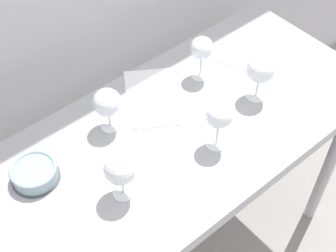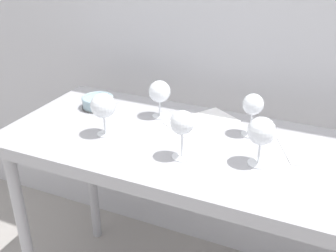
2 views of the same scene
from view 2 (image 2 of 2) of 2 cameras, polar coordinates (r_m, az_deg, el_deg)
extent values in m
cube|color=#B8B8BD|center=(1.83, 8.61, 16.06)|extent=(3.80, 0.04, 2.60)
cube|color=#A4A4A9|center=(1.52, 2.39, -2.58)|extent=(1.40, 0.64, 0.04)
cube|color=#A4A4A9|center=(1.27, -3.16, -9.24)|extent=(1.40, 0.01, 0.05)
cylinder|color=#A4A4A9|center=(1.91, -19.81, -14.03)|extent=(0.05, 0.05, 0.86)
cylinder|color=#A4A4A9|center=(2.22, -10.85, -6.53)|extent=(0.05, 0.05, 0.86)
cylinder|color=white|center=(1.57, -8.91, -1.12)|extent=(0.06, 0.06, 0.00)
cylinder|color=white|center=(1.55, -9.02, 0.22)|extent=(0.01, 0.01, 0.08)
sphere|color=white|center=(1.52, -9.22, 2.90)|extent=(0.10, 0.10, 0.10)
cylinder|color=maroon|center=(1.52, -9.18, 2.33)|extent=(0.07, 0.07, 0.02)
cylinder|color=white|center=(1.39, 12.66, -5.19)|extent=(0.07, 0.07, 0.00)
cylinder|color=white|center=(1.37, 12.83, -3.68)|extent=(0.01, 0.01, 0.08)
sphere|color=white|center=(1.34, 13.17, -0.69)|extent=(0.09, 0.09, 0.09)
cylinder|color=maroon|center=(1.34, 13.10, -1.31)|extent=(0.07, 0.07, 0.02)
cylinder|color=white|center=(1.40, 1.98, -4.39)|extent=(0.07, 0.07, 0.00)
cylinder|color=white|center=(1.37, 2.01, -2.62)|extent=(0.01, 0.01, 0.09)
sphere|color=white|center=(1.34, 2.06, 0.50)|extent=(0.08, 0.08, 0.08)
cylinder|color=maroon|center=(1.34, 2.05, -0.06)|extent=(0.06, 0.06, 0.03)
cylinder|color=white|center=(1.58, 11.60, -1.12)|extent=(0.07, 0.07, 0.00)
cylinder|color=white|center=(1.56, 11.75, 0.39)|extent=(0.01, 0.01, 0.09)
sphere|color=white|center=(1.53, 12.02, 3.05)|extent=(0.08, 0.08, 0.08)
cylinder|color=maroon|center=(1.53, 11.97, 2.57)|extent=(0.06, 0.06, 0.02)
cylinder|color=white|center=(1.70, -1.18, 1.45)|extent=(0.06, 0.06, 0.00)
cylinder|color=white|center=(1.68, -1.19, 2.59)|extent=(0.01, 0.01, 0.07)
sphere|color=white|center=(1.66, -1.22, 4.93)|extent=(0.09, 0.09, 0.09)
cylinder|color=maroon|center=(1.66, -1.21, 4.42)|extent=(0.06, 0.06, 0.03)
cube|color=white|center=(1.52, 19.32, -3.31)|extent=(0.24, 0.26, 0.00)
cube|color=white|center=(1.65, 4.87, 0.59)|extent=(0.29, 0.32, 0.00)
cylinder|color=#4C4C4C|center=(1.81, -9.90, 2.71)|extent=(0.14, 0.14, 0.01)
cylinder|color=#8CA8B2|center=(1.80, -9.96, 3.38)|extent=(0.13, 0.13, 0.04)
torus|color=#8CA8B2|center=(1.79, -10.00, 3.97)|extent=(0.14, 0.14, 0.01)
camera|label=1|loc=(1.37, -55.73, 37.74)|focal=51.95mm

